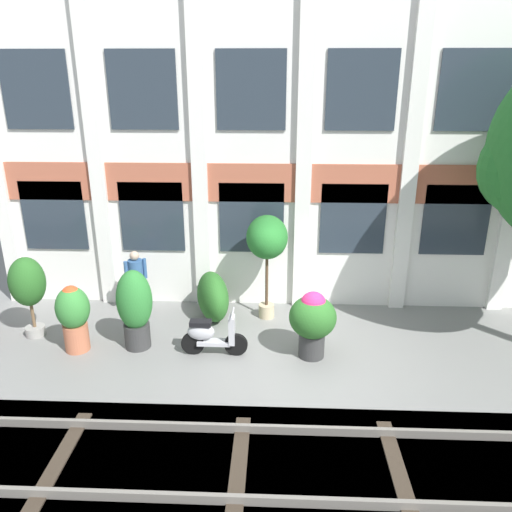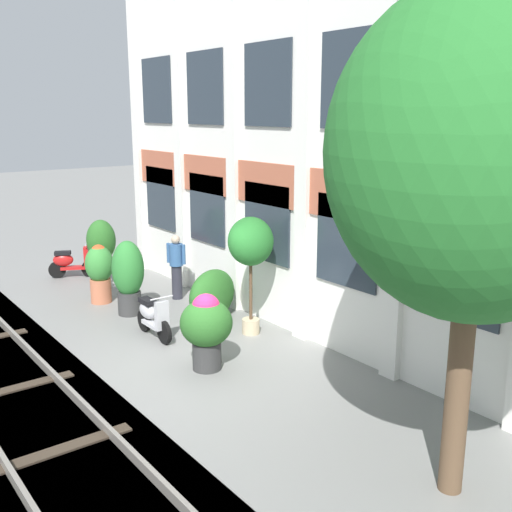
# 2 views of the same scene
# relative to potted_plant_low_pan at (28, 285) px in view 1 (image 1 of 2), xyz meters

# --- Properties ---
(ground_plane) EXTENTS (80.00, 80.00, 0.00)m
(ground_plane) POSITION_rel_potted_plant_low_pan_xyz_m (5.94, -0.67, -1.22)
(ground_plane) COLOR slate
(apartment_facade) EXTENTS (14.79, 0.64, 8.85)m
(apartment_facade) POSITION_rel_potted_plant_low_pan_xyz_m (5.94, 2.09, 3.17)
(apartment_facade) COLOR silver
(apartment_facade) RESTS_ON ground
(rail_tracks) EXTENTS (22.43, 2.80, 0.43)m
(rail_tracks) POSITION_rel_potted_plant_low_pan_xyz_m (5.94, -3.73, -1.36)
(rail_tracks) COLOR #423F3A
(rail_tracks) RESTS_ON ground
(potted_plant_low_pan) EXTENTS (0.76, 0.76, 1.84)m
(potted_plant_low_pan) POSITION_rel_potted_plant_low_pan_xyz_m (0.00, 0.00, 0.00)
(potted_plant_low_pan) COLOR gray
(potted_plant_low_pan) RESTS_ON ground
(potted_plant_fluted_column) EXTENTS (0.74, 0.74, 1.75)m
(potted_plant_fluted_column) POSITION_rel_potted_plant_low_pan_xyz_m (2.42, -0.39, -0.24)
(potted_plant_fluted_column) COLOR #333333
(potted_plant_fluted_column) RESTS_ON ground
(potted_plant_glazed_jar) EXTENTS (0.96, 0.96, 1.43)m
(potted_plant_glazed_jar) POSITION_rel_potted_plant_low_pan_xyz_m (6.09, -0.60, -0.38)
(potted_plant_glazed_jar) COLOR #333333
(potted_plant_glazed_jar) RESTS_ON ground
(potted_plant_terracotta_small) EXTENTS (0.95, 0.95, 2.52)m
(potted_plant_terracotta_small) POSITION_rel_potted_plant_low_pan_xyz_m (5.13, 1.12, 0.69)
(potted_plant_terracotta_small) COLOR tan
(potted_plant_terracotta_small) RESTS_ON ground
(potted_plant_ribbed_drum) EXTENTS (0.69, 0.69, 1.46)m
(potted_plant_ribbed_drum) POSITION_rel_potted_plant_low_pan_xyz_m (1.17, -0.56, -0.38)
(potted_plant_ribbed_drum) COLOR #B76647
(potted_plant_ribbed_drum) RESTS_ON ground
(scooter_near_curb) EXTENTS (1.38, 0.50, 0.98)m
(scooter_near_curb) POSITION_rel_potted_plant_low_pan_xyz_m (4.02, -0.63, -0.79)
(scooter_near_curb) COLOR black
(scooter_near_curb) RESTS_ON ground
(resident_by_doorway) EXTENTS (0.47, 0.34, 1.63)m
(resident_by_doorway) POSITION_rel_potted_plant_low_pan_xyz_m (2.05, 1.09, -0.35)
(resident_by_doorway) COLOR #282833
(resident_by_doorway) RESTS_ON ground
(topiary_hedge) EXTENTS (1.11, 1.55, 1.15)m
(topiary_hedge) POSITION_rel_potted_plant_low_pan_xyz_m (3.87, 0.97, -0.65)
(topiary_hedge) COLOR #286023
(topiary_hedge) RESTS_ON ground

